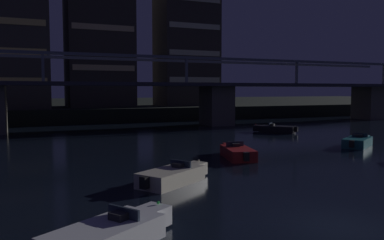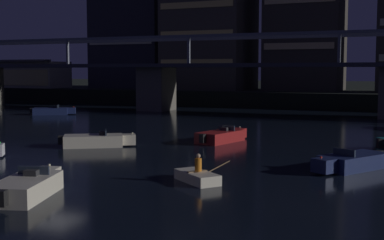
{
  "view_description": "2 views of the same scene",
  "coord_description": "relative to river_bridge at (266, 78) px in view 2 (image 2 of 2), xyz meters",
  "views": [
    {
      "loc": [
        -10.56,
        -10.86,
        5.03
      ],
      "look_at": [
        1.75,
        18.41,
        2.6
      ],
      "focal_mm": 36.89,
      "sensor_mm": 36.0,
      "label": 1
    },
    {
      "loc": [
        16.86,
        -21.67,
        5.21
      ],
      "look_at": [
        0.12,
        17.24,
        1.22
      ],
      "focal_mm": 49.84,
      "sensor_mm": 36.0,
      "label": 2
    }
  ],
  "objects": [
    {
      "name": "ground_plane",
      "position": [
        0.0,
        -39.72,
        -4.28
      ],
      "size": [
        400.0,
        400.0,
        0.0
      ],
      "primitive_type": "plane",
      "color": "black"
    },
    {
      "name": "far_riverbank",
      "position": [
        0.0,
        48.01,
        -3.18
      ],
      "size": [
        240.0,
        80.0,
        2.2
      ],
      "primitive_type": "cube",
      "color": "black",
      "rests_on": "ground"
    },
    {
      "name": "river_bridge",
      "position": [
        0.0,
        0.0,
        0.0
      ],
      "size": [
        93.29,
        6.4,
        9.38
      ],
      "color": "#605B51",
      "rests_on": "ground"
    },
    {
      "name": "tower_west_tall",
      "position": [
        -13.31,
        15.79,
        8.36
      ],
      "size": [
        12.28,
        11.32,
        21.18
      ],
      "color": "#423D38",
      "rests_on": "far_riverbank"
    },
    {
      "name": "waterfront_pavilion",
      "position": [
        -44.56,
        11.91,
        0.16
      ],
      "size": [
        12.4,
        7.4,
        4.7
      ],
      "color": "#B2AD9E",
      "rests_on": "far_riverbank"
    },
    {
      "name": "speedboat_near_right",
      "position": [
        3.69,
        -25.29,
        -3.86
      ],
      "size": [
        2.69,
        5.2,
        1.16
      ],
      "color": "maroon",
      "rests_on": "ground"
    },
    {
      "name": "speedboat_mid_right",
      "position": [
        -3.35,
        -30.89,
        -3.86
      ],
      "size": [
        4.8,
        3.77,
        1.16
      ],
      "color": "beige",
      "rests_on": "ground"
    },
    {
      "name": "speedboat_far_left",
      "position": [
        2.1,
        -44.23,
        -3.86
      ],
      "size": [
        2.88,
        5.16,
        1.16
      ],
      "color": "beige",
      "rests_on": "ground"
    },
    {
      "name": "speedboat_far_center",
      "position": [
        13.65,
        -32.75,
        -3.86
      ],
      "size": [
        3.64,
        4.85,
        1.16
      ],
      "color": "#19234C",
      "rests_on": "ground"
    },
    {
      "name": "speedboat_far_right",
      "position": [
        -22.66,
        -10.81,
        -3.86
      ],
      "size": [
        4.83,
        3.71,
        1.16
      ],
      "color": "#19234C",
      "rests_on": "ground"
    },
    {
      "name": "dinghy_with_paddler",
      "position": [
        7.43,
        -38.86,
        -4.0
      ],
      "size": [
        2.73,
        2.68,
        1.36
      ],
      "color": "beige",
      "rests_on": "ground"
    }
  ]
}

